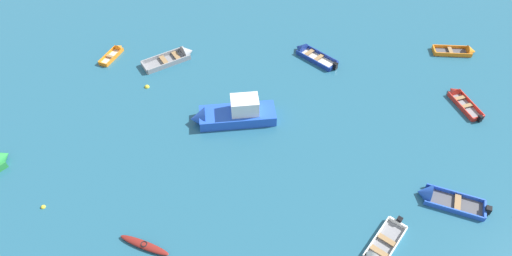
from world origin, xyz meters
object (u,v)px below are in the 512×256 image
Objects in this scene: mooring_buoy_far_field at (147,87)px; rowboat_deep_blue_center at (308,53)px; rowboat_orange_near_left at (463,52)px; kayak_maroon_back_row_center at (144,245)px; mooring_buoy_outer_edge at (43,207)px; rowboat_white_far_left at (378,254)px; rowboat_grey_near_right at (179,56)px; rowboat_red_back_row_right at (459,98)px; rowboat_blue_foreground_center at (436,197)px; motor_launch_blue_cluster_outer at (231,114)px; rowboat_orange_distant_center at (116,52)px.

rowboat_deep_blue_center is at bearing 8.34° from mooring_buoy_far_field.
rowboat_orange_near_left is 9.62× the size of mooring_buoy_far_field.
kayak_maroon_back_row_center reaches higher than mooring_buoy_outer_edge.
rowboat_white_far_left is 0.89× the size of rowboat_deep_blue_center.
rowboat_deep_blue_center is 10.60m from rowboat_grey_near_right.
rowboat_orange_near_left is 0.99× the size of rowboat_red_back_row_right.
rowboat_white_far_left is at bearing -148.42° from rowboat_blue_foreground_center.
rowboat_orange_near_left is 12.91m from rowboat_deep_blue_center.
rowboat_white_far_left is at bearing -62.89° from rowboat_grey_near_right.
rowboat_orange_distant_center is at bearing 132.56° from motor_launch_blue_cluster_outer.
rowboat_white_far_left is 0.83× the size of rowboat_blue_foreground_center.
rowboat_white_far_left is 1.25× the size of rowboat_orange_distant_center.
rowboat_red_back_row_right is 23.49m from mooring_buoy_far_field.
rowboat_red_back_row_right is 9.76× the size of mooring_buoy_far_field.
mooring_buoy_far_field is at bearing 127.84° from rowboat_white_far_left.
rowboat_orange_distant_center reaches higher than kayak_maroon_back_row_center.
rowboat_orange_distant_center is at bearing 138.06° from rowboat_blue_foreground_center.
rowboat_orange_near_left is 23.51m from rowboat_grey_near_right.
mooring_buoy_outer_edge is at bearing -162.89° from rowboat_orange_near_left.
rowboat_red_back_row_right is (16.93, -0.65, -0.48)m from motor_launch_blue_cluster_outer.
rowboat_blue_foreground_center reaches higher than mooring_buoy_outer_edge.
rowboat_blue_foreground_center is 21.83m from mooring_buoy_far_field.
mooring_buoy_outer_edge is at bearing 171.99° from rowboat_blue_foreground_center.
rowboat_deep_blue_center is at bearing 31.53° from mooring_buoy_outer_edge.
rowboat_grey_near_right is (-14.77, 16.46, 0.03)m from rowboat_blue_foreground_center.
rowboat_blue_foreground_center is (-5.51, -7.99, 0.01)m from rowboat_red_back_row_right.
rowboat_orange_distant_center reaches higher than mooring_buoy_outer_edge.
mooring_buoy_far_field is at bearing 142.57° from motor_launch_blue_cluster_outer.
rowboat_blue_foreground_center is at bearing -37.11° from motor_launch_blue_cluster_outer.
rowboat_blue_foreground_center is 26.80m from rowboat_orange_distant_center.
rowboat_grey_near_right is (-3.35, 7.82, -0.44)m from motor_launch_blue_cluster_outer.
motor_launch_blue_cluster_outer is at bearing -66.80° from rowboat_grey_near_right.
rowboat_grey_near_right is at bearing 131.90° from rowboat_blue_foreground_center.
rowboat_grey_near_right reaches higher than kayak_maroon_back_row_center.
motor_launch_blue_cluster_outer is at bearing 23.77° from mooring_buoy_outer_edge.
rowboat_white_far_left is 19.72m from mooring_buoy_outer_edge.
rowboat_red_back_row_right reaches higher than rowboat_orange_distant_center.
rowboat_orange_distant_center is at bearing 76.23° from mooring_buoy_outer_edge.
rowboat_grey_near_right is (5.17, -1.46, 0.05)m from rowboat_orange_distant_center.
rowboat_white_far_left is (-10.34, -10.96, 0.00)m from rowboat_red_back_row_right.
rowboat_deep_blue_center is at bearing 42.17° from motor_launch_blue_cluster_outer.
rowboat_orange_near_left is (19.93, 4.53, -0.48)m from motor_launch_blue_cluster_outer.
rowboat_white_far_left is at bearing -129.59° from rowboat_orange_near_left.
rowboat_white_far_left reaches higher than rowboat_red_back_row_right.
kayak_maroon_back_row_center is at bearing -90.41° from mooring_buoy_far_field.
rowboat_grey_near_right is at bearing -15.75° from rowboat_orange_distant_center.
kayak_maroon_back_row_center is (-6.07, -8.94, -0.50)m from motor_launch_blue_cluster_outer.
rowboat_orange_near_left is 1.06× the size of rowboat_white_far_left.
kayak_maroon_back_row_center is 10.27× the size of mooring_buoy_outer_edge.
kayak_maroon_back_row_center is 18.38m from rowboat_orange_distant_center.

